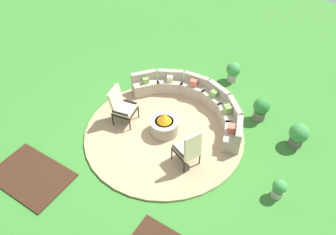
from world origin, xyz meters
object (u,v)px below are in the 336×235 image
lounge_chair_front_right (189,149)px  potted_plant_0 (279,189)px  lounge_chair_front_left (122,106)px  potted_plant_2 (233,71)px  curved_stone_bench (196,100)px  fire_pit (164,125)px  potted_plant_3 (299,134)px  potted_plant_1 (261,108)px

lounge_chair_front_right → potted_plant_0: (2.25, 0.32, -0.34)m
lounge_chair_front_left → potted_plant_2: lounge_chair_front_left is taller
curved_stone_bench → fire_pit: bearing=-100.2°
lounge_chair_front_left → lounge_chair_front_right: bearing=69.8°
potted_plant_3 → potted_plant_0: bearing=-87.7°
fire_pit → curved_stone_bench: size_ratio=0.20×
potted_plant_0 → potted_plant_1: 2.68m
potted_plant_0 → lounge_chair_front_right: bearing=-171.9°
potted_plant_0 → potted_plant_2: potted_plant_2 is taller
fire_pit → potted_plant_2: (0.63, 3.36, 0.06)m
potted_plant_0 → potted_plant_1: bearing=119.0°
potted_plant_0 → potted_plant_3: bearing=92.3°
potted_plant_0 → potted_plant_1: size_ratio=0.74×
curved_stone_bench → potted_plant_2: bearing=79.0°
curved_stone_bench → potted_plant_3: size_ratio=5.66×
lounge_chair_front_right → potted_plant_3: (2.18, 2.21, -0.24)m
curved_stone_bench → potted_plant_1: 1.92m
potted_plant_0 → potted_plant_2: bearing=126.7°
curved_stone_bench → potted_plant_2: curved_stone_bench is taller
lounge_chair_front_left → potted_plant_2: 4.09m
fire_pit → potted_plant_3: bearing=25.1°
curved_stone_bench → potted_plant_2: (0.38, 1.94, 0.05)m
fire_pit → potted_plant_1: size_ratio=1.09×
potted_plant_3 → potted_plant_2: bearing=145.9°
potted_plant_2 → lounge_chair_front_left: bearing=-118.0°
fire_pit → lounge_chair_front_right: (1.13, -0.66, 0.30)m
potted_plant_1 → potted_plant_3: 1.30m
lounge_chair_front_right → potted_plant_3: size_ratio=1.62×
potted_plant_0 → lounge_chair_front_left: bearing=178.9°
lounge_chair_front_right → potted_plant_2: (-0.50, 4.01, -0.24)m
lounge_chair_front_left → potted_plant_3: size_ratio=1.58×
curved_stone_bench → potted_plant_3: curved_stone_bench is taller
potted_plant_1 → lounge_chair_front_right: bearing=-109.8°
potted_plant_1 → potted_plant_2: potted_plant_1 is taller
fire_pit → lounge_chair_front_right: 1.34m
potted_plant_2 → fire_pit: bearing=-100.7°
potted_plant_0 → potted_plant_3: size_ratio=0.77×
lounge_chair_front_right → potted_plant_2: 4.05m
lounge_chair_front_left → potted_plant_2: bearing=141.5°
curved_stone_bench → lounge_chair_front_left: bearing=-132.8°
lounge_chair_front_right → potted_plant_2: bearing=30.7°
potted_plant_1 → potted_plant_0: bearing=-61.0°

